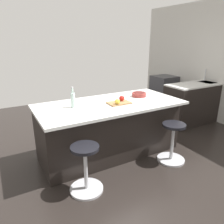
{
  "coord_description": "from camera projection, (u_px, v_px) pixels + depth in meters",
  "views": [
    {
      "loc": [
        1.73,
        2.9,
        1.89
      ],
      "look_at": [
        0.12,
        0.04,
        0.77
      ],
      "focal_mm": 34.6,
      "sensor_mm": 36.0,
      "label": 1
    }
  ],
  "objects": [
    {
      "name": "sink_cabinet",
      "position": [
        201.0,
        102.0,
        5.13
      ],
      "size": [
        1.85,
        0.6,
        1.2
      ],
      "color": "black",
      "rests_on": "ground_plane"
    },
    {
      "name": "stool_by_window",
      "position": [
        172.0,
        144.0,
        3.44
      ],
      "size": [
        0.44,
        0.44,
        0.64
      ],
      "color": "#B7B7BC",
      "rests_on": "ground_plane"
    },
    {
      "name": "kitchen_island",
      "position": [
        109.0,
        128.0,
        3.65
      ],
      "size": [
        2.35,
        1.12,
        0.91
      ],
      "color": "black",
      "rests_on": "ground_plane"
    },
    {
      "name": "apple_yellow",
      "position": [
        117.0,
        102.0,
        3.34
      ],
      "size": [
        0.08,
        0.08,
        0.08
      ],
      "primitive_type": "sphere",
      "color": "gold",
      "rests_on": "cutting_board"
    },
    {
      "name": "stool_middle",
      "position": [
        86.0,
        170.0,
        2.75
      ],
      "size": [
        0.44,
        0.44,
        0.64
      ],
      "color": "#B7B7BC",
      "rests_on": "ground_plane"
    },
    {
      "name": "ground_plane",
      "position": [
        117.0,
        151.0,
        3.81
      ],
      "size": [
        7.47,
        7.47,
        0.0
      ],
      "primitive_type": "plane",
      "color": "black"
    },
    {
      "name": "cutting_board",
      "position": [
        119.0,
        103.0,
        3.45
      ],
      "size": [
        0.36,
        0.24,
        0.02
      ],
      "primitive_type": "cube",
      "color": "olive",
      "rests_on": "kitchen_island"
    },
    {
      "name": "oven_range",
      "position": [
        164.0,
        92.0,
        6.18
      ],
      "size": [
        0.6,
        0.61,
        0.89
      ],
      "color": "#38383D",
      "rests_on": "ground_plane"
    },
    {
      "name": "water_bottle",
      "position": [
        73.0,
        99.0,
        3.22
      ],
      "size": [
        0.06,
        0.06,
        0.31
      ],
      "color": "silver",
      "rests_on": "kitchen_island"
    },
    {
      "name": "fruit_bowl",
      "position": [
        139.0,
        94.0,
        3.86
      ],
      "size": [
        0.25,
        0.25,
        0.07
      ],
      "color": "#993833",
      "rests_on": "kitchen_island"
    },
    {
      "name": "apple_red",
      "position": [
        122.0,
        98.0,
        3.51
      ],
      "size": [
        0.09,
        0.09,
        0.09
      ],
      "primitive_type": "sphere",
      "color": "red",
      "rests_on": "cutting_board"
    }
  ]
}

